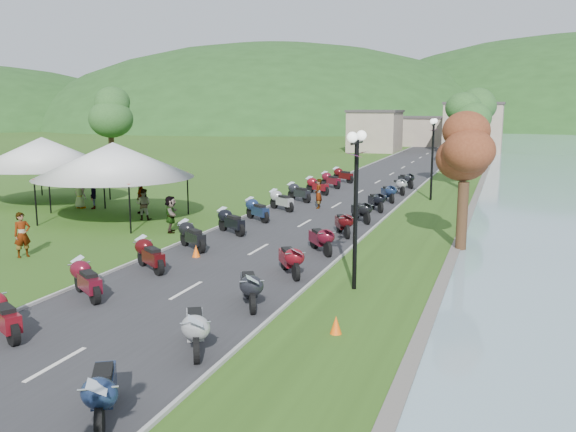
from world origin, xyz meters
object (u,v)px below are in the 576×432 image
(vendor_tent_main, at_px, (115,181))
(pedestrian_c, at_px, (93,209))
(pedestrian_b, at_px, (144,220))
(pedestrian_a, at_px, (24,257))

(vendor_tent_main, xyz_separation_m, pedestrian_c, (-3.30, 2.37, -2.00))
(vendor_tent_main, distance_m, pedestrian_c, 4.53)
(pedestrian_b, xyz_separation_m, pedestrian_c, (-4.67, 1.93, 0.00))
(vendor_tent_main, relative_size, pedestrian_b, 3.32)
(pedestrian_b, relative_size, pedestrian_c, 0.91)
(pedestrian_a, xyz_separation_m, pedestrian_b, (0.01, 8.41, 0.00))
(pedestrian_a, bearing_deg, vendor_tent_main, 36.82)
(vendor_tent_main, bearing_deg, pedestrian_c, 144.25)
(pedestrian_a, relative_size, pedestrian_c, 1.00)
(pedestrian_a, distance_m, pedestrian_b, 8.41)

